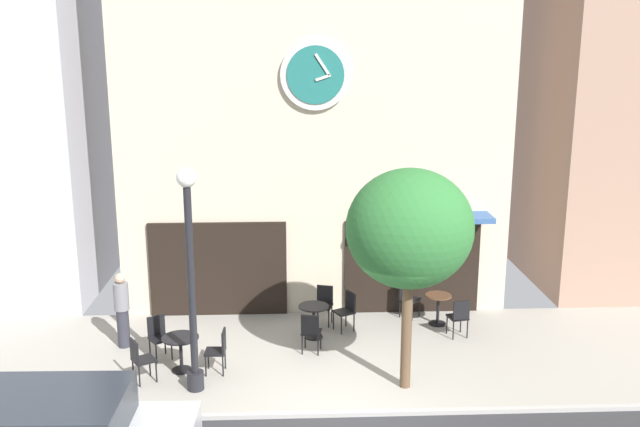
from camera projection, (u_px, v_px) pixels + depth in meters
name	position (u px, v px, depth m)	size (l,w,h in m)	color
ground_plane	(356.00, 418.00, 12.39)	(25.14, 10.00, 0.13)	#9E998E
clock_building	(314.00, 58.00, 16.88)	(9.34, 3.53, 11.78)	beige
street_lamp	(191.00, 281.00, 12.86)	(0.36, 0.36, 4.28)	black
street_tree	(410.00, 229.00, 12.74)	(2.34, 2.11, 4.25)	brown
cafe_table_rightmost	(181.00, 346.00, 14.00)	(0.74, 0.74, 0.73)	black
cafe_table_center_right	(314.00, 316.00, 15.60)	(0.68, 0.68, 0.75)	black
cafe_table_near_door	(438.00, 305.00, 16.36)	(0.61, 0.61, 0.73)	black
cafe_chair_corner	(459.00, 315.00, 15.60)	(0.47, 0.47, 0.90)	black
cafe_chair_right_end	(324.00, 302.00, 16.41)	(0.49, 0.49, 0.90)	black
cafe_chair_left_end	(140.00, 357.00, 13.52)	(0.55, 0.55, 0.90)	black
cafe_chair_facing_street	(407.00, 295.00, 16.83)	(0.56, 0.56, 0.90)	black
cafe_chair_by_entrance	(311.00, 330.00, 14.80)	(0.47, 0.47, 0.90)	black
cafe_chair_facing_wall	(347.00, 308.00, 16.02)	(0.54, 0.54, 0.90)	black
cafe_chair_outer	(219.00, 348.00, 13.92)	(0.42, 0.42, 0.90)	black
cafe_chair_near_tree	(158.00, 334.00, 14.60)	(0.55, 0.55, 0.90)	black
pedestrian_grey	(122.00, 309.00, 15.06)	(0.44, 0.44, 1.67)	#2D2D38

